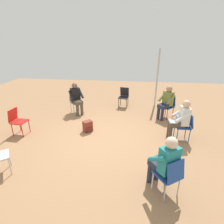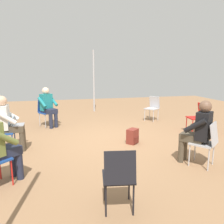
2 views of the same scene
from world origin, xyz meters
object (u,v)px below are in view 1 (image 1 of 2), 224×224
chair_southeast (75,101)px  chair_northwest (170,174)px  chair_southwest (168,105)px  chair_south (124,96)px  chair_west (186,125)px  person_in_teal (165,160)px  chair_east (17,120)px  person_with_laptop (181,118)px  person_in_olive (166,101)px  person_in_black (76,97)px  backpack_near_laptop_user (88,127)px

chair_southeast → chair_northwest: bearing=89.7°
chair_southwest → chair_south: same height
chair_west → person_in_teal: 2.21m
chair_east → chair_southeast: 2.32m
chair_northwest → chair_west: bearing=34.9°
person_with_laptop → person_in_olive: 1.53m
chair_southeast → person_in_black: (-0.10, 0.13, 0.20)m
chair_west → backpack_near_laptop_user: size_ratio=2.36×
chair_northwest → backpack_near_laptop_user: bearing=99.0°
chair_west → chair_northwest: (0.82, 2.14, 0.00)m
person_in_black → person_in_olive: same height
chair_southwest → person_in_black: (3.55, 0.05, 0.20)m
person_with_laptop → backpack_near_laptop_user: bearing=84.7°
chair_south → person_with_laptop: (-1.78, 2.60, 0.20)m
person_with_laptop → chair_northwest: bearing=160.9°
chair_west → chair_east: same height
chair_west → chair_southeast: (3.87, -1.70, 0.00)m
person_in_black → chair_southeast: bearing=-90.0°
chair_southeast → person_with_laptop: bearing=116.5°
chair_southeast → chair_south: bearing=166.2°
chair_east → chair_northwest: bearing=70.7°
chair_east → person_in_olive: bearing=115.1°
chair_northwest → person_in_black: bearing=94.2°
chair_east → person_in_teal: (-4.15, 1.72, 0.20)m
chair_south → person_in_teal: bearing=111.7°
person_with_laptop → person_in_black: same height
chair_east → backpack_near_laptop_user: chair_east is taller
chair_south → person_with_laptop: 3.15m
chair_southwest → person_in_olive: bearing=90.0°
chair_southeast → chair_east: bearing=20.1°
chair_south → person_in_black: 2.09m
person_in_black → chair_northwest: bearing=89.6°
chair_west → person_in_black: (3.76, -1.57, 0.20)m
chair_east → chair_south: bearing=137.0°
chair_west → chair_southeast: same height
backpack_near_laptop_user → chair_west: bearing=177.1°
chair_southwest → chair_northwest: (0.61, 3.77, 0.00)m
chair_west → chair_east: 5.08m
person_with_laptop → person_in_black: 3.92m
chair_northwest → person_in_olive: size_ratio=0.69×
chair_west → chair_northwest: bearing=156.9°
chair_south → person_in_black: person_in_black is taller
chair_southwest → person_with_laptop: size_ratio=0.69×
person_in_olive → backpack_near_laptop_user: size_ratio=3.44×
chair_southeast → person_in_olive: size_ratio=0.69×
chair_south → person_with_laptop: bearing=133.4°
chair_west → chair_southwest: bearing=5.2°
chair_southwest → chair_east: bearing=68.6°
chair_southeast → backpack_near_laptop_user: chair_southeast is taller
chair_west → chair_east: (5.07, 0.29, 0.00)m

